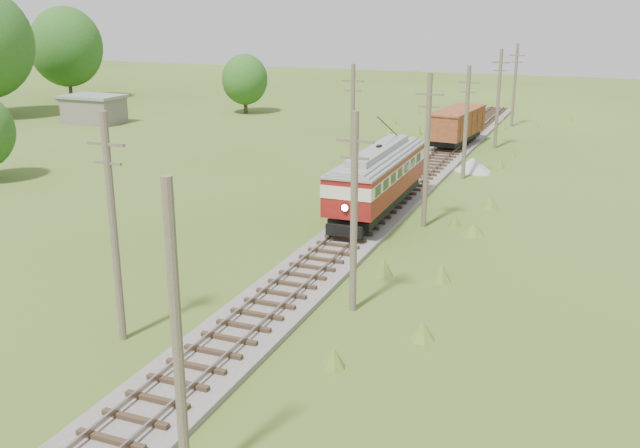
% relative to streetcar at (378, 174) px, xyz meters
% --- Properties ---
extents(railbed_main, '(3.60, 96.00, 0.57)m').
position_rel_streetcar_xyz_m(railbed_main, '(-0.00, 1.96, -2.48)').
color(railbed_main, '#605B54').
rests_on(railbed_main, ground).
extents(streetcar, '(3.09, 12.66, 5.76)m').
position_rel_streetcar_xyz_m(streetcar, '(0.00, 0.00, 0.00)').
color(streetcar, black).
rests_on(streetcar, ground).
extents(gondola, '(3.80, 9.15, 2.96)m').
position_rel_streetcar_xyz_m(gondola, '(-0.00, 23.93, -0.51)').
color(gondola, black).
rests_on(gondola, ground).
extents(gravel_pile, '(2.97, 3.15, 1.08)m').
position_rel_streetcar_xyz_m(gravel_pile, '(3.30, 14.81, -2.16)').
color(gravel_pile, gray).
rests_on(gravel_pile, ground).
extents(utility_pole_r_1, '(0.30, 0.30, 8.80)m').
position_rel_streetcar_xyz_m(utility_pole_r_1, '(3.10, -27.04, 1.73)').
color(utility_pole_r_1, brown).
rests_on(utility_pole_r_1, ground).
extents(utility_pole_r_2, '(1.60, 0.30, 8.60)m').
position_rel_streetcar_xyz_m(utility_pole_r_2, '(3.30, -14.04, 1.75)').
color(utility_pole_r_2, brown).
rests_on(utility_pole_r_2, ground).
extents(utility_pole_r_3, '(1.60, 0.30, 9.00)m').
position_rel_streetcar_xyz_m(utility_pole_r_3, '(3.20, -1.04, 1.96)').
color(utility_pole_r_3, brown).
rests_on(utility_pole_r_3, ground).
extents(utility_pole_r_4, '(1.60, 0.30, 8.40)m').
position_rel_streetcar_xyz_m(utility_pole_r_4, '(3.00, 11.96, 1.65)').
color(utility_pole_r_4, brown).
rests_on(utility_pole_r_4, ground).
extents(utility_pole_r_5, '(1.60, 0.30, 8.90)m').
position_rel_streetcar_xyz_m(utility_pole_r_5, '(3.40, 24.96, 1.91)').
color(utility_pole_r_5, brown).
rests_on(utility_pole_r_5, ground).
extents(utility_pole_r_6, '(1.60, 0.30, 8.70)m').
position_rel_streetcar_xyz_m(utility_pole_r_6, '(3.20, 37.96, 1.81)').
color(utility_pole_r_6, brown).
rests_on(utility_pole_r_6, ground).
extents(utility_pole_l_a, '(1.60, 0.30, 9.00)m').
position_rel_streetcar_xyz_m(utility_pole_l_a, '(-4.20, -20.04, 1.96)').
color(utility_pole_l_a, brown).
rests_on(utility_pole_l_a, ground).
extents(utility_pole_l_b, '(1.60, 0.30, 8.60)m').
position_rel_streetcar_xyz_m(utility_pole_l_b, '(-4.50, 7.96, 1.75)').
color(utility_pole_l_b, brown).
rests_on(utility_pole_l_b, ground).
extents(tree_left_5, '(9.66, 9.66, 12.44)m').
position_rel_streetcar_xyz_m(tree_left_5, '(-56.00, 37.96, 4.46)').
color(tree_left_5, '#38281C').
rests_on(tree_left_5, ground).
extents(tree_mid_a, '(5.46, 5.46, 7.03)m').
position_rel_streetcar_xyz_m(tree_mid_a, '(-28.00, 35.96, 1.35)').
color(tree_mid_a, '#38281C').
rests_on(tree_mid_a, ground).
extents(shed, '(6.40, 4.40, 3.10)m').
position_rel_streetcar_xyz_m(shed, '(-40.00, 22.96, -1.10)').
color(shed, slate).
rests_on(shed, ground).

